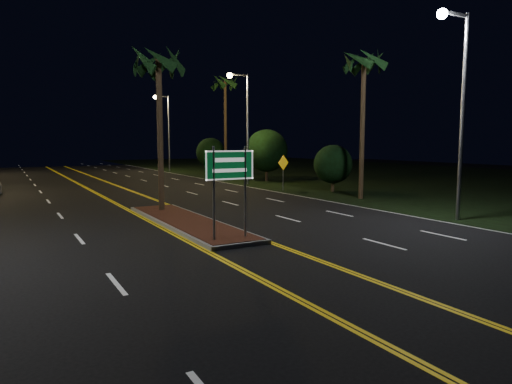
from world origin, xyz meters
TOP-DOWN VIEW (x-y plane):
  - ground at (0.00, 0.00)m, footprint 120.00×120.00m
  - grass_right at (30.00, 25.00)m, footprint 40.00×110.00m
  - median_island at (0.00, 7.00)m, footprint 2.25×10.25m
  - highway_sign at (0.00, 2.80)m, footprint 1.80×0.08m
  - streetlight_right_near at (10.61, 2.00)m, footprint 1.91×0.44m
  - streetlight_right_mid at (10.61, 22.00)m, footprint 1.91×0.44m
  - streetlight_right_far at (10.61, 42.00)m, footprint 1.91×0.44m
  - palm_median at (0.00, 10.50)m, footprint 2.40×2.40m
  - palm_right_near at (12.50, 10.00)m, footprint 2.40×2.40m
  - palm_right_far at (12.80, 30.00)m, footprint 2.40×2.40m
  - shrub_near at (13.50, 14.00)m, footprint 2.70×2.70m
  - shrub_mid at (14.00, 24.00)m, footprint 3.78×3.78m
  - shrub_far at (13.80, 36.00)m, footprint 3.24×3.24m
  - warning_sign at (10.84, 16.29)m, footprint 1.04×0.32m

SIDE VIEW (x-z plane):
  - ground at x=0.00m, z-range 0.00..0.00m
  - grass_right at x=30.00m, z-range 0.00..0.01m
  - median_island at x=0.00m, z-range 0.00..0.17m
  - warning_sign at x=10.84m, z-range 0.39..2.95m
  - shrub_near at x=13.50m, z-range 0.30..3.60m
  - shrub_far at x=13.80m, z-range 0.36..4.32m
  - highway_sign at x=0.00m, z-range 0.80..4.00m
  - shrub_mid at x=14.00m, z-range 0.42..5.04m
  - streetlight_right_near at x=10.61m, z-range 1.16..10.16m
  - streetlight_right_mid at x=10.61m, z-range 1.16..10.16m
  - streetlight_right_far at x=10.61m, z-range 1.16..10.16m
  - palm_median at x=0.00m, z-range 3.13..11.43m
  - palm_right_near at x=12.50m, z-range 3.56..12.86m
  - palm_right_far at x=12.80m, z-range 3.99..14.29m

